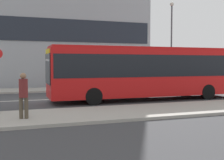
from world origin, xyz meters
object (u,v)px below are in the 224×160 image
object	(u,v)px
parked_car_0	(199,81)
street_lamp	(171,36)
pedestrian_near_stop	(23,93)
city_bus	(146,70)

from	to	relation	value
parked_car_0	street_lamp	bearing A→B (deg)	142.93
pedestrian_near_stop	street_lamp	bearing A→B (deg)	53.72
pedestrian_near_stop	city_bus	bearing A→B (deg)	44.48
city_bus	parked_car_0	world-z (taller)	city_bus
parked_car_0	street_lamp	distance (m)	4.85
parked_car_0	pedestrian_near_stop	world-z (taller)	pedestrian_near_stop
parked_car_0	street_lamp	size ratio (longest dim) A/B	0.50
city_bus	street_lamp	distance (m)	9.68
city_bus	pedestrian_near_stop	distance (m)	8.82
pedestrian_near_stop	street_lamp	xyz separation A→B (m)	(13.49, 11.59, 3.68)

